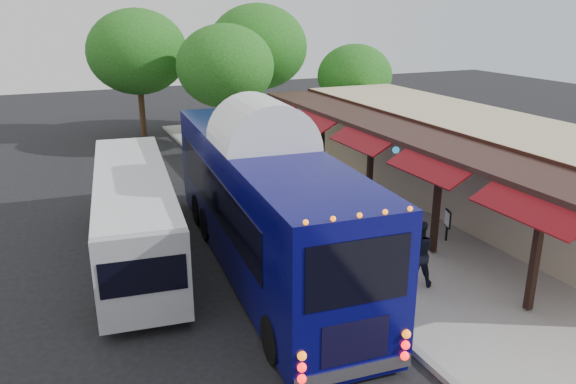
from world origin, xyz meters
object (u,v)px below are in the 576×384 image
ped_a (354,247)px  ped_b (417,253)px  ped_d (315,168)px  city_bus (134,211)px  coach_bus (263,197)px  sign_board (448,220)px  ped_c (326,227)px

ped_a → ped_b: size_ratio=0.93×
ped_d → city_bus: bearing=19.3°
coach_bus → city_bus: size_ratio=1.25×
city_bus → ped_a: (5.59, -4.44, -0.49)m
city_bus → sign_board: size_ratio=9.69×
ped_b → sign_board: size_ratio=1.79×
ped_b → ped_c: bearing=-41.7°
coach_bus → sign_board: (6.30, -1.05, -1.36)m
ped_c → ped_d: (2.80, 6.42, -0.00)m
city_bus → ped_c: (5.59, -2.66, -0.49)m
city_bus → ped_a: size_ratio=5.83×
ped_d → sign_board: (1.45, -7.18, -0.16)m
ped_a → ped_d: (2.80, 8.21, -0.01)m
city_bus → sign_board: 10.44m
coach_bus → sign_board: coach_bus is taller
ped_a → ped_c: ped_a is taller
ped_c → sign_board: 4.32m
city_bus → ped_c: size_ratio=5.86×
coach_bus → ped_c: bearing=-3.7°
coach_bus → ped_d: size_ratio=7.32×
ped_c → ped_d: ped_c is taller
ped_d → sign_board: bearing=96.6°
coach_bus → ped_d: bearing=56.0°
ped_a → ped_d: 8.67m
ped_c → ped_a: bearing=48.6°
city_bus → ped_c: 6.21m
ped_b → city_bus: bearing=-15.3°
city_bus → ped_d: bearing=30.8°
ped_b → ped_d: ped_b is taller
coach_bus → ped_a: coach_bus is taller
ped_c → city_bus: bearing=-66.9°
city_bus → ped_d: 9.21m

